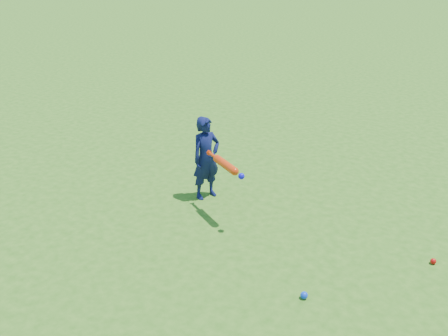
% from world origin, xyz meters
% --- Properties ---
extents(ground, '(80.00, 80.00, 0.00)m').
position_xyz_m(ground, '(0.00, 0.00, 0.00)').
color(ground, '#2E6217').
rests_on(ground, ground).
extents(child, '(0.41, 0.49, 1.15)m').
position_xyz_m(child, '(0.14, 0.03, 0.58)').
color(child, '#0E1343').
rests_on(child, ground).
extents(ground_ball_red, '(0.06, 0.06, 0.06)m').
position_xyz_m(ground_ball_red, '(3.14, -0.03, 0.03)').
color(ground_ball_red, red).
rests_on(ground_ball_red, ground).
extents(ground_ball_blue, '(0.07, 0.07, 0.07)m').
position_xyz_m(ground_ball_blue, '(2.17, -1.31, 0.04)').
color(ground_ball_blue, '#0D3AE7').
rests_on(ground_ball_blue, ground).
extents(bat_swing, '(0.78, 0.48, 0.10)m').
position_xyz_m(bat_swing, '(0.70, -0.36, 0.74)').
color(bat_swing, red).
rests_on(bat_swing, ground).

